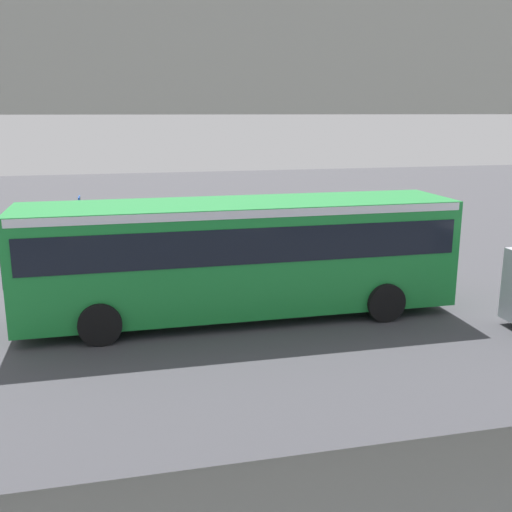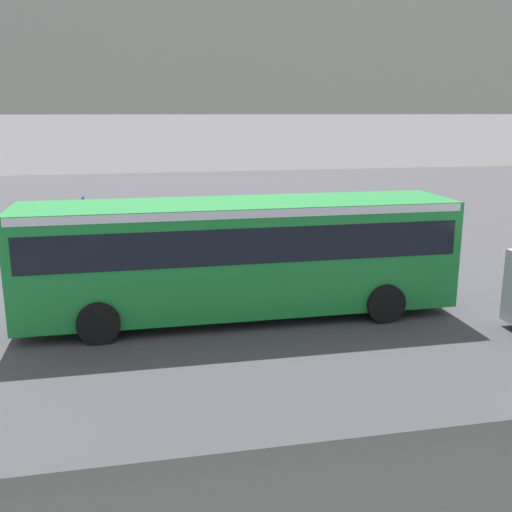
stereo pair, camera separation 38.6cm
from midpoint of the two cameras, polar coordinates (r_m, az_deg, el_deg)
The scene contains 6 objects.
ground at distance 17.08m, azimuth -0.29°, elevation -4.93°, with size 80.00×80.00×0.00m, color #424247.
city_bus at distance 15.86m, azimuth -0.91°, elevation 0.68°, with size 11.54×2.85×3.15m.
traffic_sign at distance 20.16m, azimuth -15.59°, elevation 3.00°, with size 0.08×0.60×2.80m.
lane_dash_leftmost at distance 20.37m, azimuth 9.45°, elevation -2.03°, with size 2.00×0.20×0.01m, color silver.
lane_dash_left at distance 19.31m, azimuth -1.71°, elevation -2.72°, with size 2.00×0.20×0.01m, color silver.
lane_dash_centre at distance 19.06m, azimuth -13.65°, elevation -3.33°, with size 2.00×0.20×0.01m, color silver.
Camera 2 is at (3.04, 15.90, 5.43)m, focal length 41.69 mm.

